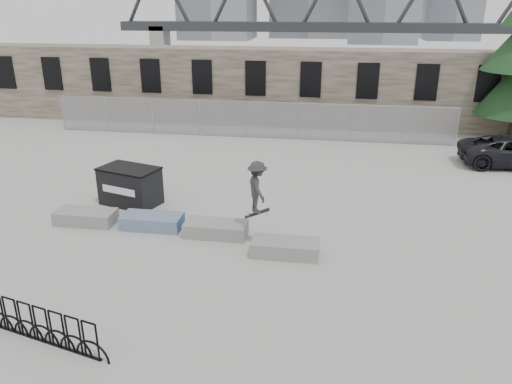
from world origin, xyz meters
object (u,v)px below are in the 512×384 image
planter_center_right (216,228)px  planter_offset (285,247)px  planter_center_left (152,221)px  planter_far_left (86,216)px  skateboarder (257,188)px  bike_rack (34,323)px  dumpster (130,186)px

planter_center_right → planter_offset: (2.35, -0.95, 0.00)m
planter_center_left → planter_center_right: (2.23, -0.23, 0.00)m
planter_center_left → planter_offset: 4.73m
planter_far_left → planter_center_right: size_ratio=1.00×
planter_center_right → planter_far_left: bearing=177.2°
planter_center_right → skateboarder: (1.39, -0.28, 1.59)m
planter_center_left → bike_rack: (-0.47, -6.07, 0.19)m
planter_center_right → skateboarder: 2.13m
planter_far_left → planter_center_left: (2.36, 0.01, 0.00)m
planter_center_right → dumpster: size_ratio=0.83×
planter_center_right → planter_offset: size_ratio=1.00×
planter_offset → bike_rack: 7.03m
planter_center_left → skateboarder: skateboarder is taller
planter_offset → skateboarder: skateboarder is taller
planter_offset → skateboarder: (-0.96, 0.68, 1.59)m
planter_offset → dumpster: 6.86m
planter_center_left → skateboarder: (3.62, -0.51, 1.59)m
planter_center_right → dumpster: bearing=150.2°
planter_center_left → dumpster: bearing=128.4°
planter_center_right → planter_offset: 2.53m
dumpster → bike_rack: dumpster is taller
planter_offset → skateboarder: bearing=144.8°
planter_far_left → bike_rack: bike_rack is taller
planter_far_left → dumpster: dumpster is taller
dumpster → planter_offset: bearing=-10.0°
planter_offset → skateboarder: 1.97m
planter_center_right → skateboarder: skateboarder is taller
bike_rack → dumpster: bearing=97.5°
planter_offset → dumpster: bearing=153.0°
skateboarder → planter_center_right: bearing=53.3°
planter_far_left → bike_rack: 6.35m
planter_center_left → bike_rack: 6.09m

